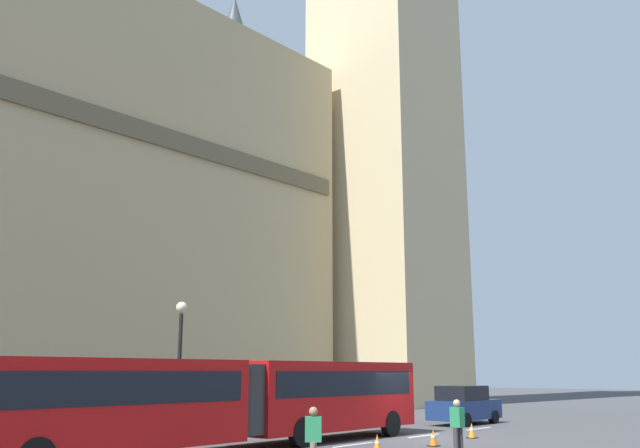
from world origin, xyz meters
TOP-DOWN VIEW (x-y plane):
  - ground_plane at (0.00, 0.00)m, footprint 160.00×160.00m
  - articulated_bus at (-7.63, 1.99)m, footprint 18.09×2.54m
  - sedan_lead at (7.46, 1.78)m, footprint 4.40×1.86m
  - traffic_cone_west at (-5.10, -2.10)m, footprint 0.36×0.36m
  - traffic_cone_middle at (-2.17, -2.36)m, footprint 0.36×0.36m
  - traffic_cone_east at (1.33, -1.95)m, footprint 0.36×0.36m
  - street_lamp at (-6.43, 6.50)m, footprint 0.44×0.44m
  - pedestrian_near_cones at (-10.45, -4.10)m, footprint 0.44×0.46m
  - pedestrian_by_kerb at (-4.20, -4.51)m, footprint 0.36×0.44m

SIDE VIEW (x-z plane):
  - ground_plane at x=0.00m, z-range 0.00..0.00m
  - traffic_cone_west at x=-5.10m, z-range -0.01..0.57m
  - traffic_cone_middle at x=-2.17m, z-range -0.01..0.57m
  - traffic_cone_east at x=1.33m, z-range -0.01..0.57m
  - pedestrian_near_cones at x=-10.45m, z-range 0.07..1.76m
  - pedestrian_by_kerb at x=-4.20m, z-range 0.07..1.76m
  - sedan_lead at x=7.46m, z-range -0.01..1.84m
  - articulated_bus at x=-7.63m, z-range 0.30..3.20m
  - street_lamp at x=-6.43m, z-range 0.42..5.69m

